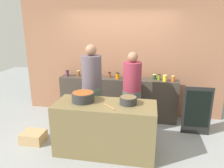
{
  "coord_description": "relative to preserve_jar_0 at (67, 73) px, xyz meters",
  "views": [
    {
      "loc": [
        0.71,
        -3.53,
        2.21
      ],
      "look_at": [
        0.0,
        0.35,
        1.05
      ],
      "focal_mm": 34.15,
      "sensor_mm": 36.0,
      "label": 1
    }
  ],
  "objects": [
    {
      "name": "ground",
      "position": [
        1.2,
        -1.08,
        -1.04
      ],
      "size": [
        12.0,
        12.0,
        0.0
      ],
      "primitive_type": "plane",
      "color": "gray"
    },
    {
      "name": "storefront_wall",
      "position": [
        1.2,
        0.37,
        0.46
      ],
      "size": [
        4.8,
        0.12,
        3.0
      ],
      "primitive_type": "cube",
      "color": "#9B674A",
      "rests_on": "ground"
    },
    {
      "name": "display_shelf",
      "position": [
        1.2,
        0.02,
        -0.55
      ],
      "size": [
        2.7,
        0.36,
        0.97
      ],
      "primitive_type": "cube",
      "color": "#3E352C",
      "rests_on": "ground"
    },
    {
      "name": "prep_table",
      "position": [
        1.2,
        -1.38,
        -0.59
      ],
      "size": [
        1.7,
        0.7,
        0.89
      ],
      "primitive_type": "cube",
      "color": "brown",
      "rests_on": "ground"
    },
    {
      "name": "preserve_jar_0",
      "position": [
        0.0,
        0.0,
        0.0
      ],
      "size": [
        0.07,
        0.07,
        0.14
      ],
      "color": "#582945",
      "rests_on": "display_shelf"
    },
    {
      "name": "preserve_jar_1",
      "position": [
        0.26,
        0.06,
        -0.0
      ],
      "size": [
        0.07,
        0.07,
        0.13
      ],
      "color": "brown",
      "rests_on": "display_shelf"
    },
    {
      "name": "preserve_jar_2",
      "position": [
        0.39,
        0.07,
        -0.01
      ],
      "size": [
        0.08,
        0.08,
        0.11
      ],
      "color": "olive",
      "rests_on": "display_shelf"
    },
    {
      "name": "preserve_jar_3",
      "position": [
        0.99,
        0.08,
        -0.01
      ],
      "size": [
        0.07,
        0.07,
        0.12
      ],
      "color": "brown",
      "rests_on": "display_shelf"
    },
    {
      "name": "preserve_jar_4",
      "position": [
        1.2,
        -0.03,
        0.0
      ],
      "size": [
        0.09,
        0.09,
        0.14
      ],
      "color": "orange",
      "rests_on": "display_shelf"
    },
    {
      "name": "preserve_jar_5",
      "position": [
        1.49,
        0.07,
        -0.02
      ],
      "size": [
        0.09,
        0.09,
        0.11
      ],
      "color": "yellow",
      "rests_on": "display_shelf"
    },
    {
      "name": "preserve_jar_6",
      "position": [
        2.01,
        0.09,
        -0.01
      ],
      "size": [
        0.08,
        0.08,
        0.11
      ],
      "color": "#2B4228",
      "rests_on": "display_shelf"
    },
    {
      "name": "preserve_jar_7",
      "position": [
        2.12,
        0.04,
        -0.01
      ],
      "size": [
        0.07,
        0.07,
        0.13
      ],
      "color": "olive",
      "rests_on": "display_shelf"
    },
    {
      "name": "preserve_jar_8",
      "position": [
        2.24,
        -0.05,
        -0.0
      ],
      "size": [
        0.09,
        0.09,
        0.14
      ],
      "color": "yellow",
      "rests_on": "display_shelf"
    },
    {
      "name": "preserve_jar_9",
      "position": [
        2.41,
        -0.03,
        -0.01
      ],
      "size": [
        0.07,
        0.07,
        0.12
      ],
      "color": "#D35B20",
      "rests_on": "display_shelf"
    },
    {
      "name": "cooking_pot_left",
      "position": [
        0.81,
        -1.34,
        -0.06
      ],
      "size": [
        0.39,
        0.39,
        0.16
      ],
      "color": "#2D2D2D",
      "rests_on": "prep_table"
    },
    {
      "name": "cooking_pot_center",
      "position": [
        1.58,
        -1.32,
        -0.08
      ],
      "size": [
        0.29,
        0.29,
        0.13
      ],
      "color": "#2D2D2D",
      "rests_on": "prep_table"
    },
    {
      "name": "wooden_spoon",
      "position": [
        1.31,
        -1.52,
        -0.14
      ],
      "size": [
        0.21,
        0.22,
        0.02
      ],
      "primitive_type": "cylinder",
      "rotation": [
        1.57,
        0.0,
        3.91
      ],
      "color": "#9E703D",
      "rests_on": "prep_table"
    },
    {
      "name": "cook_with_tongs",
      "position": [
        0.82,
        -0.81,
        -0.22
      ],
      "size": [
        0.39,
        0.39,
        1.81
      ],
      "color": "#4D634F",
      "rests_on": "ground"
    },
    {
      "name": "cook_in_cap",
      "position": [
        1.58,
        -0.63,
        -0.29
      ],
      "size": [
        0.37,
        0.37,
        1.67
      ],
      "color": "#4D514E",
      "rests_on": "ground"
    },
    {
      "name": "bread_crate",
      "position": [
        -0.21,
        -1.34,
        -0.94
      ],
      "size": [
        0.42,
        0.35,
        0.2
      ],
      "primitive_type": "cube",
      "rotation": [
        0.0,
        0.0,
        0.0
      ],
      "color": "tan",
      "rests_on": "ground"
    },
    {
      "name": "chalkboard_sign",
      "position": [
        2.87,
        -0.47,
        -0.54
      ],
      "size": [
        0.55,
        0.05,
        0.99
      ],
      "color": "black",
      "rests_on": "ground"
    }
  ]
}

